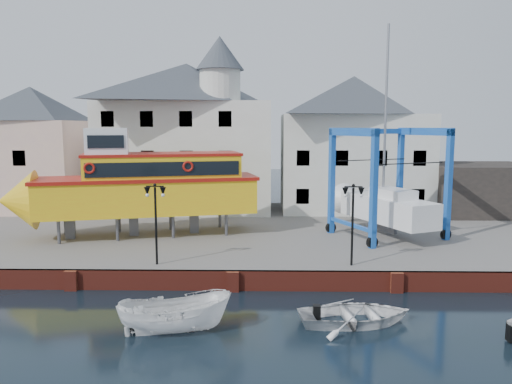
{
  "coord_description": "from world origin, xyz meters",
  "views": [
    {
      "loc": [
        1.59,
        -23.68,
        8.08
      ],
      "look_at": [
        1.0,
        7.0,
        4.0
      ],
      "focal_mm": 35.0,
      "sensor_mm": 36.0,
      "label": 1
    }
  ],
  "objects": [
    {
      "name": "building_pink",
      "position": [
        -18.0,
        18.0,
        6.15
      ],
      "size": [
        8.0,
        7.0,
        10.3
      ],
      "color": "beige",
      "rests_on": "hardstanding"
    },
    {
      "name": "lamp_post_left",
      "position": [
        -4.0,
        1.2,
        4.17
      ],
      "size": [
        1.12,
        0.32,
        4.2
      ],
      "color": "black",
      "rests_on": "hardstanding"
    },
    {
      "name": "lamp_post_right",
      "position": [
        6.0,
        1.2,
        4.17
      ],
      "size": [
        1.12,
        0.32,
        4.2
      ],
      "color": "black",
      "rests_on": "hardstanding"
    },
    {
      "name": "shed_dark",
      "position": [
        19.0,
        17.0,
        3.0
      ],
      "size": [
        8.0,
        7.0,
        4.0
      ],
      "primitive_type": "cube",
      "color": "black",
      "rests_on": "hardstanding"
    },
    {
      "name": "quay_wall",
      "position": [
        -0.0,
        0.1,
        0.5
      ],
      "size": [
        44.0,
        0.47,
        1.0
      ],
      "color": "maroon",
      "rests_on": "ground"
    },
    {
      "name": "ground",
      "position": [
        0.0,
        0.0,
        0.0
      ],
      "size": [
        140.0,
        140.0,
        0.0
      ],
      "primitive_type": "plane",
      "color": "#16252D",
      "rests_on": "ground"
    },
    {
      "name": "motorboat_b",
      "position": [
        5.32,
        -3.91,
        0.0
      ],
      "size": [
        5.08,
        3.94,
        0.97
      ],
      "primitive_type": "imported",
      "rotation": [
        0.0,
        0.0,
        1.71
      ],
      "color": "white",
      "rests_on": "ground"
    },
    {
      "name": "building_white_right",
      "position": [
        9.0,
        19.0,
        6.6
      ],
      "size": [
        12.0,
        8.0,
        11.2
      ],
      "color": "silver",
      "rests_on": "hardstanding"
    },
    {
      "name": "building_white_main",
      "position": [
        -4.87,
        18.39,
        7.34
      ],
      "size": [
        14.0,
        8.3,
        14.0
      ],
      "color": "silver",
      "rests_on": "hardstanding"
    },
    {
      "name": "travel_lift",
      "position": [
        9.09,
        8.8,
        3.23
      ],
      "size": [
        7.67,
        9.01,
        13.38
      ],
      "rotation": [
        0.0,
        0.0,
        0.42
      ],
      "color": "#0F43B9",
      "rests_on": "hardstanding"
    },
    {
      "name": "hardstanding",
      "position": [
        0.0,
        11.0,
        0.5
      ],
      "size": [
        44.0,
        22.0,
        1.0
      ],
      "primitive_type": "cube",
      "color": "slate",
      "rests_on": "ground"
    },
    {
      "name": "tour_boat",
      "position": [
        -6.92,
        7.96,
        4.27
      ],
      "size": [
        16.39,
        7.54,
        6.94
      ],
      "rotation": [
        0.0,
        0.0,
        0.25
      ],
      "color": "#59595E",
      "rests_on": "hardstanding"
    },
    {
      "name": "motorboat_a",
      "position": [
        -1.95,
        -5.04,
        0.0
      ],
      "size": [
        4.7,
        2.56,
        1.72
      ],
      "primitive_type": "imported",
      "rotation": [
        0.0,
        0.0,
        1.78
      ],
      "color": "white",
      "rests_on": "ground"
    }
  ]
}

